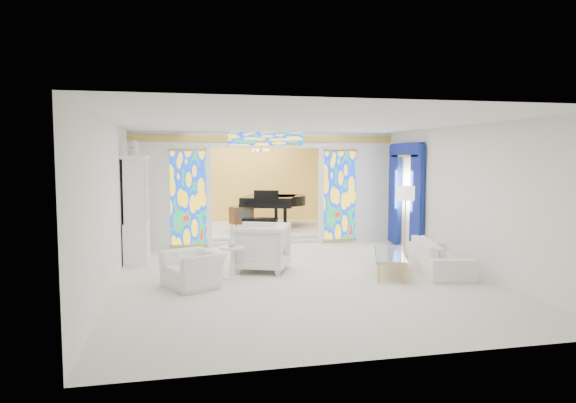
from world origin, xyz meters
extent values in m
plane|color=white|center=(0.00, 0.00, 0.00)|extent=(12.00, 12.00, 0.00)
cube|color=white|center=(0.00, 0.00, 3.00)|extent=(7.00, 12.00, 0.02)
cube|color=white|center=(0.00, 6.00, 1.50)|extent=(7.00, 0.02, 3.00)
cube|color=white|center=(0.00, -6.00, 1.50)|extent=(7.00, 0.02, 3.00)
cube|color=white|center=(-3.50, 0.00, 1.50)|extent=(0.02, 12.00, 3.00)
cube|color=white|center=(3.50, 0.00, 1.50)|extent=(0.02, 12.00, 3.00)
cube|color=white|center=(-2.50, 2.00, 1.50)|extent=(2.00, 0.18, 3.00)
cube|color=white|center=(2.50, 2.00, 1.50)|extent=(2.00, 0.18, 3.00)
cube|color=white|center=(0.00, 2.00, 2.80)|extent=(3.00, 0.18, 0.40)
cube|color=white|center=(-1.50, 1.90, 1.30)|extent=(0.12, 0.06, 2.60)
cube|color=white|center=(1.50, 1.90, 1.30)|extent=(0.12, 0.06, 2.60)
cube|color=white|center=(0.00, 1.90, 2.65)|extent=(3.24, 0.06, 0.12)
cube|color=#E6C456|center=(0.00, 1.90, 2.82)|extent=(7.00, 0.05, 0.18)
cube|color=gold|center=(-2.03, 1.89, 1.30)|extent=(0.90, 0.04, 2.40)
cube|color=gold|center=(2.03, 1.89, 1.30)|extent=(0.90, 0.04, 2.40)
cube|color=gold|center=(0.00, 1.89, 2.82)|extent=(2.00, 0.04, 0.34)
cube|color=white|center=(0.00, 4.10, 0.09)|extent=(6.80, 3.80, 0.18)
cube|color=#E7AD50|center=(0.00, 5.88, 1.50)|extent=(6.70, 0.10, 2.90)
cylinder|color=gold|center=(0.20, 4.00, 2.55)|extent=(0.48, 0.48, 0.30)
cube|color=navy|center=(3.40, 0.05, 1.35)|extent=(0.12, 0.55, 2.60)
cube|color=navy|center=(3.40, 1.35, 1.35)|extent=(0.12, 0.55, 2.60)
cube|color=navy|center=(3.40, 0.70, 2.55)|extent=(0.14, 1.70, 0.30)
cube|color=gold|center=(3.40, 0.70, 2.38)|extent=(0.12, 1.50, 0.06)
cube|color=white|center=(-3.22, 0.60, 0.45)|extent=(0.50, 1.40, 0.90)
cube|color=white|center=(-3.22, 0.60, 1.60)|extent=(0.44, 1.30, 1.40)
cube|color=silver|center=(-2.99, 0.60, 1.60)|extent=(0.01, 1.20, 1.30)
cube|color=white|center=(-3.22, 0.60, 2.34)|extent=(0.56, 1.46, 0.08)
cylinder|color=white|center=(-3.22, 0.25, 2.46)|extent=(0.22, 0.22, 0.16)
sphere|color=white|center=(-3.22, 0.25, 2.62)|extent=(0.20, 0.20, 0.20)
imported|color=white|center=(-2.07, -2.13, 0.32)|extent=(1.22, 1.28, 0.64)
imported|color=white|center=(-0.64, -1.07, 0.49)|extent=(1.40, 1.38, 0.99)
imported|color=silver|center=(2.95, -1.94, 0.32)|extent=(1.36, 2.32, 0.64)
cylinder|color=white|center=(-1.30, -1.61, 0.60)|extent=(0.53, 0.53, 0.04)
cylinder|color=white|center=(-1.30, -1.61, 0.30)|extent=(0.09, 0.09, 0.58)
cylinder|color=white|center=(-1.30, -1.61, 0.02)|extent=(0.36, 0.36, 0.03)
imported|color=white|center=(-1.30, -1.61, 0.71)|extent=(0.17, 0.17, 0.17)
cube|color=silver|center=(1.87, -1.86, 0.40)|extent=(1.17, 1.91, 0.04)
cube|color=gold|center=(1.87, -1.86, 0.38)|extent=(1.21, 1.95, 0.03)
cube|color=gold|center=(1.33, -2.59, 0.19)|extent=(0.05, 0.05, 0.38)
cube|color=gold|center=(1.78, -2.76, 0.19)|extent=(0.05, 0.05, 0.38)
cube|color=gold|center=(1.96, -0.95, 0.19)|extent=(0.05, 0.05, 0.38)
cube|color=gold|center=(2.41, -1.13, 0.19)|extent=(0.05, 0.05, 0.38)
cylinder|color=gold|center=(2.90, -0.38, 0.02)|extent=(0.38, 0.38, 0.03)
cylinder|color=gold|center=(2.90, -0.38, 0.76)|extent=(0.04, 0.04, 1.53)
cylinder|color=white|center=(2.90, -0.38, 1.51)|extent=(0.54, 0.54, 0.33)
cube|color=black|center=(0.49, 4.12, 0.99)|extent=(2.02, 2.08, 0.30)
cylinder|color=black|center=(0.92, 4.36, 0.99)|extent=(1.97, 1.97, 0.30)
cube|color=black|center=(0.16, 3.21, 0.95)|extent=(1.47, 0.79, 0.11)
cube|color=silver|center=(0.13, 3.13, 0.97)|extent=(1.29, 0.55, 0.03)
cube|color=black|center=(0.29, 3.57, 1.23)|extent=(0.71, 0.28, 0.27)
cube|color=black|center=(-0.05, 2.61, 0.61)|extent=(1.03, 0.68, 0.09)
cylinder|color=black|center=(-0.32, 3.61, 0.51)|extent=(0.14, 0.14, 0.66)
cylinder|color=black|center=(0.79, 3.22, 0.51)|extent=(0.14, 0.14, 0.66)
cylinder|color=black|center=(0.81, 4.69, 0.51)|extent=(0.14, 0.14, 0.66)
cube|color=brown|center=(-0.47, 3.45, 0.65)|extent=(0.72, 0.59, 0.50)
cube|color=#363B38|center=(-0.41, 3.25, 0.68)|extent=(0.39, 0.14, 0.32)
cone|color=brown|center=(-0.65, 3.23, 0.29)|extent=(0.05, 0.05, 0.22)
cone|color=brown|center=(-0.20, 3.38, 0.29)|extent=(0.05, 0.05, 0.22)
cone|color=brown|center=(-0.75, 3.52, 0.29)|extent=(0.05, 0.05, 0.22)
cone|color=brown|center=(-0.29, 3.67, 0.29)|extent=(0.05, 0.05, 0.22)
camera|label=1|loc=(-2.35, -11.42, 2.35)|focal=32.00mm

